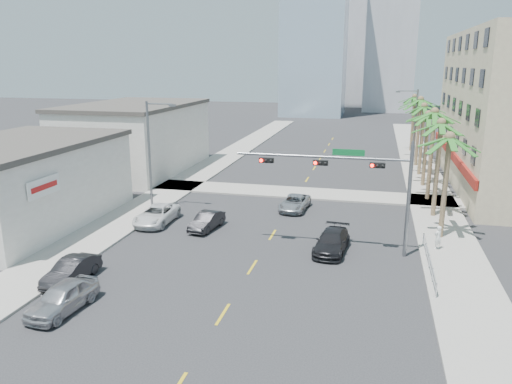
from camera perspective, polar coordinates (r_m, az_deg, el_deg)
ground at (r=26.95m, az=-2.52°, el=-11.83°), size 260.00×260.00×0.00m
sidewalk_right at (r=45.08m, az=19.71°, el=-1.61°), size 4.00×120.00×0.15m
sidewalk_left at (r=48.56m, az=-9.64°, el=0.18°), size 4.00×120.00×0.15m
sidewalk_cross at (r=47.20m, az=4.86°, el=-0.08°), size 80.00×4.00×0.15m
building_left_near at (r=41.44m, az=-25.37°, el=0.63°), size 10.00×16.00×6.00m
building_left_far at (r=58.14m, az=-13.54°, el=5.89°), size 11.00×18.00×7.20m
tower_far_left at (r=119.70m, az=6.83°, el=20.25°), size 14.00×14.00×48.00m
tower_far_center at (r=148.77m, az=10.28°, el=17.83°), size 16.00×16.00×42.00m
traffic_signal_mast at (r=31.90m, az=11.45°, el=1.76°), size 11.12×0.54×7.20m
palm_tree_0 at (r=35.83m, az=21.26°, el=5.73°), size 4.80×4.80×7.80m
palm_tree_1 at (r=40.91m, az=20.41°, el=7.29°), size 4.80×4.80×8.16m
palm_tree_2 at (r=46.02m, az=19.74°, el=8.50°), size 4.80×4.80×8.52m
palm_tree_3 at (r=51.23m, az=19.11°, el=8.30°), size 4.80×4.80×7.80m
palm_tree_4 at (r=56.36m, az=18.67°, el=9.20°), size 4.80×4.80×8.16m
palm_tree_5 at (r=61.50m, az=18.31°, el=9.94°), size 4.80×4.80×8.52m
palm_tree_6 at (r=66.72m, az=17.94°, el=9.68°), size 4.80×4.80×7.80m
palm_tree_7 at (r=71.88m, az=17.68°, el=10.28°), size 4.80×4.80×8.16m
streetlight_left at (r=41.78m, az=-11.87°, el=4.73°), size 2.55×0.25×9.00m
streetlight_right at (r=61.70m, az=17.55°, el=7.47°), size 2.55×0.25×9.00m
guardrail at (r=31.48m, az=19.18°, el=-7.33°), size 0.08×8.08×1.00m
car_parked_near at (r=26.94m, az=-21.22°, el=-11.17°), size 2.09×4.40×1.45m
car_parked_mid at (r=30.19m, az=-20.34°, el=-8.41°), size 1.59×4.07×1.32m
car_parked_far at (r=38.96m, az=-11.28°, el=-2.56°), size 2.33×4.98×1.38m
car_lane_left at (r=37.10m, az=-5.65°, el=-3.31°), size 1.85×3.97×1.26m
car_lane_center at (r=41.83m, az=4.44°, el=-1.24°), size 2.37×4.55×1.22m
car_lane_right at (r=32.99m, az=8.65°, el=-5.63°), size 2.31×4.82×1.36m
pedestrian at (r=34.68m, az=20.08°, el=-4.91°), size 0.68×0.66×1.58m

